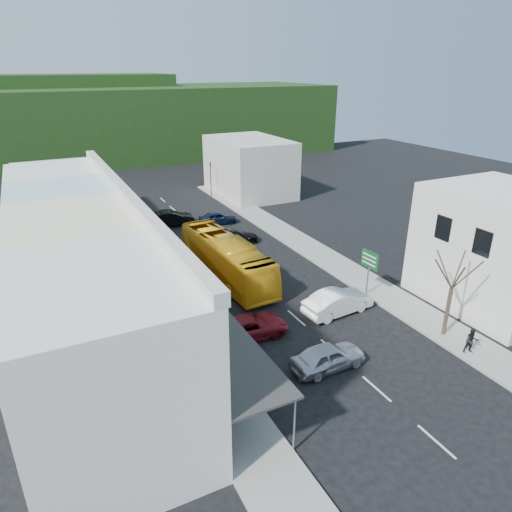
% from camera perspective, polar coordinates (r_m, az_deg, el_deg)
% --- Properties ---
extents(ground, '(120.00, 120.00, 0.00)m').
position_cam_1_polar(ground, '(30.56, 5.07, -7.72)').
color(ground, black).
rests_on(ground, ground).
extents(sidewalk_left, '(3.00, 52.00, 0.15)m').
position_cam_1_polar(sidewalk_left, '(36.37, -13.53, -2.94)').
color(sidewalk_left, gray).
rests_on(sidewalk_left, ground).
extents(sidewalk_right, '(3.00, 52.00, 0.15)m').
position_cam_1_polar(sidewalk_right, '(41.78, 6.78, 0.98)').
color(sidewalk_right, gray).
rests_on(sidewalk_right, ground).
extents(shopfront_row, '(8.25, 30.00, 8.00)m').
position_cam_1_polar(shopfront_row, '(29.64, -21.25, -1.62)').
color(shopfront_row, silver).
rests_on(shopfront_row, ground).
extents(right_building, '(8.00, 9.00, 8.00)m').
position_cam_1_polar(right_building, '(35.03, 28.19, 0.86)').
color(right_building, silver).
rests_on(right_building, ground).
extents(distant_block_left, '(8.00, 10.00, 6.00)m').
position_cam_1_polar(distant_block_left, '(50.88, -23.44, 6.70)').
color(distant_block_left, '#B7B2A8').
rests_on(distant_block_left, ground).
extents(distant_block_right, '(8.00, 12.00, 7.00)m').
position_cam_1_polar(distant_block_right, '(59.22, -0.84, 11.09)').
color(distant_block_right, '#B7B2A8').
rests_on(distant_block_right, ground).
extents(hillside, '(80.00, 26.00, 14.00)m').
position_cam_1_polar(hillside, '(88.72, -18.91, 15.94)').
color(hillside, black).
rests_on(hillside, ground).
extents(bus, '(3.07, 11.71, 3.10)m').
position_cam_1_polar(bus, '(35.40, -3.78, -0.43)').
color(bus, yellow).
rests_on(bus, ground).
extents(car_silver, '(4.43, 1.88, 1.40)m').
position_cam_1_polar(car_silver, '(25.84, 8.98, -12.38)').
color(car_silver, silver).
rests_on(car_silver, ground).
extents(car_white, '(4.55, 2.19, 1.40)m').
position_cam_1_polar(car_white, '(31.20, 10.18, -5.86)').
color(car_white, white).
rests_on(car_white, ground).
extents(car_red, '(4.70, 2.16, 1.40)m').
position_cam_1_polar(car_red, '(28.22, -0.78, -8.76)').
color(car_red, maroon).
rests_on(car_red, ground).
extents(car_black_near, '(4.65, 2.24, 1.40)m').
position_cam_1_polar(car_black_near, '(42.62, -2.70, 2.47)').
color(car_black_near, black).
rests_on(car_black_near, ground).
extents(car_navy_mid, '(4.54, 2.17, 1.40)m').
position_cam_1_polar(car_navy_mid, '(48.09, -4.82, 4.80)').
color(car_navy_mid, black).
rests_on(car_navy_mid, ground).
extents(car_black_far, '(4.53, 2.15, 1.40)m').
position_cam_1_polar(car_black_far, '(48.22, -10.66, 4.53)').
color(car_black_far, black).
rests_on(car_black_far, ground).
extents(pedestrian_left, '(0.42, 0.61, 1.70)m').
position_cam_1_polar(pedestrian_left, '(29.85, -10.95, -6.66)').
color(pedestrian_left, black).
rests_on(pedestrian_left, sidewalk_left).
extents(pedestrian_right, '(0.82, 0.68, 1.70)m').
position_cam_1_polar(pedestrian_right, '(29.14, 25.38, -9.44)').
color(pedestrian_right, black).
rests_on(pedestrian_right, sidewalk_right).
extents(direction_sign, '(0.37, 1.61, 3.53)m').
position_cam_1_polar(direction_sign, '(33.45, 13.86, -2.11)').
color(direction_sign, '#0F5121').
rests_on(direction_sign, ground).
extents(street_tree, '(2.57, 2.57, 6.55)m').
position_cam_1_polar(street_tree, '(29.35, 23.24, -3.74)').
color(street_tree, '#35291E').
rests_on(street_tree, ground).
extents(traffic_signal, '(1.02, 1.17, 4.42)m').
position_cam_1_polar(traffic_signal, '(58.31, -5.68, 9.50)').
color(traffic_signal, black).
rests_on(traffic_signal, ground).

